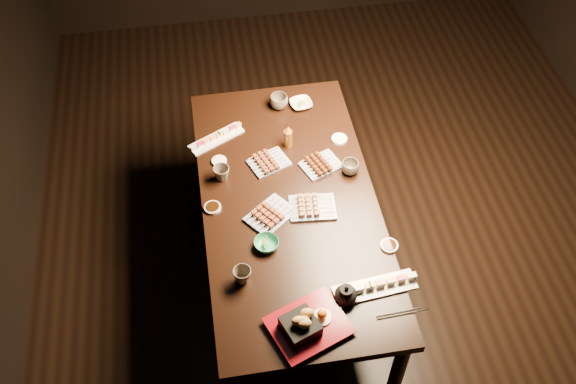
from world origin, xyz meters
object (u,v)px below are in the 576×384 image
object	(u,v)px
yakitori_plate_center	(271,213)
edamame_bowl_green	(266,244)
condiment_bottle	(288,136)
dining_table	(289,244)
teapot	(346,293)
teacup_mid_right	(350,167)
sushi_platter_far	(216,137)
yakitori_plate_left	(269,160)
sushi_platter_near	(375,286)
teacup_near_left	(242,276)
edamame_bowl_cream	(301,104)
teacup_far_right	(279,102)
tempura_tray	(309,321)
yakitori_plate_right	(313,205)
teacup_far_left	(222,173)

from	to	relation	value
yakitori_plate_center	edamame_bowl_green	distance (m)	0.19
yakitori_plate_center	condiment_bottle	bearing A→B (deg)	33.10
dining_table	edamame_bowl_green	xyz separation A→B (m)	(-0.16, -0.26, 0.39)
edamame_bowl_green	teapot	bearing A→B (deg)	-48.41
dining_table	teacup_mid_right	distance (m)	0.56
sushi_platter_far	yakitori_plate_left	distance (m)	0.35
sushi_platter_near	teacup_mid_right	xyz separation A→B (m)	(0.05, 0.73, 0.01)
teacup_near_left	yakitori_plate_center	bearing A→B (deg)	62.54
edamame_bowl_cream	teacup_far_right	world-z (taller)	teacup_far_right
sushi_platter_near	yakitori_plate_left	size ratio (longest dim) A/B	1.91
dining_table	sushi_platter_far	bearing A→B (deg)	116.47
yakitori_plate_center	condiment_bottle	xyz separation A→B (m)	(0.17, 0.48, 0.04)
tempura_tray	yakitori_plate_right	bearing A→B (deg)	56.89
dining_table	yakitori_plate_left	size ratio (longest dim) A/B	8.76
sushi_platter_near	teacup_far_right	world-z (taller)	teacup_far_right
sushi_platter_far	teacup_far_left	size ratio (longest dim) A/B	3.71
yakitori_plate_right	teacup_mid_right	distance (m)	0.33
yakitori_plate_center	yakitori_plate_right	world-z (taller)	same
sushi_platter_near	teapot	distance (m)	0.15
sushi_platter_near	tempura_tray	distance (m)	0.37
teacup_mid_right	condiment_bottle	size ratio (longest dim) A/B	0.65
teapot	teacup_far_right	bearing A→B (deg)	105.85
yakitori_plate_left	teapot	world-z (taller)	teapot
dining_table	teacup_far_left	size ratio (longest dim) A/B	20.56
dining_table	teacup_far_right	size ratio (longest dim) A/B	17.02
sushi_platter_near	teacup_far_left	distance (m)	1.02
dining_table	edamame_bowl_green	bearing A→B (deg)	-127.66
teacup_mid_right	teapot	size ratio (longest dim) A/B	0.76
dining_table	yakitori_plate_center	world-z (taller)	yakitori_plate_center
dining_table	edamame_bowl_cream	xyz separation A→B (m)	(0.19, 0.71, 0.39)
sushi_platter_near	yakitori_plate_right	distance (m)	0.55
teacup_near_left	teacup_far_left	bearing A→B (deg)	92.96
edamame_bowl_cream	teapot	size ratio (longest dim) A/B	1.03
teacup_mid_right	yakitori_plate_right	bearing A→B (deg)	-138.75
tempura_tray	teacup_near_left	xyz separation A→B (m)	(-0.26, 0.29, -0.02)
sushi_platter_far	edamame_bowl_green	world-z (taller)	sushi_platter_far
dining_table	teapot	world-z (taller)	teapot
sushi_platter_near	sushi_platter_far	xyz separation A→B (m)	(-0.64, 1.09, -0.00)
dining_table	condiment_bottle	bearing A→B (deg)	75.40
yakitori_plate_left	edamame_bowl_green	bearing A→B (deg)	-120.98
sushi_platter_near	teapot	xyz separation A→B (m)	(-0.15, -0.03, 0.03)
yakitori_plate_center	condiment_bottle	world-z (taller)	condiment_bottle
sushi_platter_near	condiment_bottle	xyz separation A→B (m)	(-0.25, 0.98, 0.05)
sushi_platter_far	teacup_far_right	bearing A→B (deg)	-179.34
sushi_platter_near	edamame_bowl_green	bearing A→B (deg)	139.76
yakitori_plate_center	yakitori_plate_right	xyz separation A→B (m)	(0.22, 0.01, -0.00)
condiment_bottle	sushi_platter_far	bearing A→B (deg)	164.18
condiment_bottle	edamame_bowl_cream	bearing A→B (deg)	67.44
teacup_near_left	teapot	xyz separation A→B (m)	(0.45, -0.18, 0.01)
yakitori_plate_center	yakitori_plate_left	world-z (taller)	yakitori_plate_center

